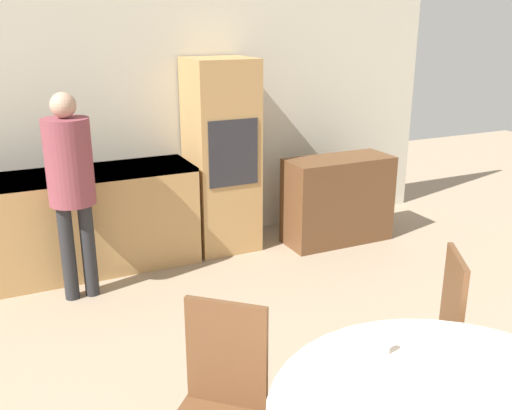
# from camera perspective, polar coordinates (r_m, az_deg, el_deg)

# --- Properties ---
(wall_back) EXTENTS (6.16, 0.05, 2.60)m
(wall_back) POSITION_cam_1_polar(r_m,az_deg,el_deg) (5.42, -10.85, 9.07)
(wall_back) COLOR beige
(wall_back) RESTS_ON ground_plane
(kitchen_counter) EXTENTS (2.49, 0.60, 0.89)m
(kitchen_counter) POSITION_cam_1_polar(r_m,az_deg,el_deg) (5.14, -19.94, -1.91)
(kitchen_counter) COLOR tan
(kitchen_counter) RESTS_ON ground_plane
(oven_unit) EXTENTS (0.59, 0.59, 1.80)m
(oven_unit) POSITION_cam_1_polar(r_m,az_deg,el_deg) (5.37, -3.49, 4.90)
(oven_unit) COLOR tan
(oven_unit) RESTS_ON ground_plane
(sideboard) EXTENTS (1.06, 0.45, 0.85)m
(sideboard) POSITION_cam_1_polar(r_m,az_deg,el_deg) (5.68, 8.16, 0.52)
(sideboard) COLOR brown
(sideboard) RESTS_ON ground_plane
(chair_far_left) EXTENTS (0.56, 0.56, 0.96)m
(chair_far_left) POSITION_cam_1_polar(r_m,az_deg,el_deg) (2.66, -3.58, -18.71)
(chair_far_left) COLOR brown
(chair_far_left) RESTS_ON ground_plane
(chair_far_right) EXTENTS (0.55, 0.55, 0.96)m
(chair_far_right) POSITION_cam_1_polar(r_m,az_deg,el_deg) (3.30, 17.28, -11.67)
(chair_far_right) COLOR brown
(chair_far_right) RESTS_ON ground_plane
(person_standing) EXTENTS (0.35, 0.35, 1.62)m
(person_standing) POSITION_cam_1_polar(r_m,az_deg,el_deg) (4.50, -18.07, 2.81)
(person_standing) COLOR #262628
(person_standing) RESTS_ON ground_plane
(salt_shaker) EXTENTS (0.03, 0.03, 0.09)m
(salt_shaker) POSITION_cam_1_polar(r_m,az_deg,el_deg) (2.62, 12.90, -13.48)
(salt_shaker) COLOR white
(salt_shaker) RESTS_ON dining_table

